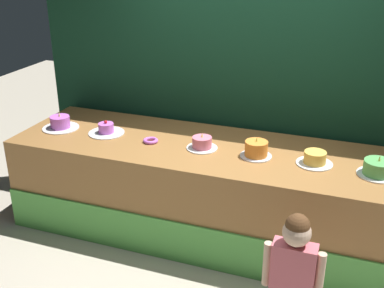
{
  "coord_description": "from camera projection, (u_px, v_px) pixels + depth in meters",
  "views": [
    {
      "loc": [
        1.0,
        -3.18,
        2.58
      ],
      "look_at": [
        -0.28,
        0.33,
        0.98
      ],
      "focal_mm": 44.57,
      "sensor_mm": 36.0,
      "label": 1
    }
  ],
  "objects": [
    {
      "name": "cake_center_left",
      "position": [
        202.0,
        143.0,
        4.21
      ],
      "size": [
        0.28,
        0.28,
        0.15
      ],
      "color": "white",
      "rests_on": "stage_platform"
    },
    {
      "name": "donut",
      "position": [
        151.0,
        141.0,
        4.35
      ],
      "size": [
        0.14,
        0.14,
        0.03
      ],
      "primitive_type": "torus",
      "color": "#CC66D8",
      "rests_on": "stage_platform"
    },
    {
      "name": "ground_plane",
      "position": [
        210.0,
        268.0,
        4.08
      ],
      "size": [
        12.0,
        12.0,
        0.0
      ],
      "primitive_type": "plane",
      "color": "#BCB29E"
    },
    {
      "name": "cake_far_left",
      "position": [
        60.0,
        123.0,
        4.66
      ],
      "size": [
        0.36,
        0.36,
        0.18
      ],
      "color": "white",
      "rests_on": "stage_platform"
    },
    {
      "name": "stage_platform",
      "position": [
        229.0,
        194.0,
        4.37
      ],
      "size": [
        4.02,
        1.11,
        0.88
      ],
      "color": "#9E6B38",
      "rests_on": "ground_plane"
    },
    {
      "name": "cake_right",
      "position": [
        315.0,
        159.0,
        3.92
      ],
      "size": [
        0.3,
        0.3,
        0.11
      ],
      "color": "white",
      "rests_on": "stage_platform"
    },
    {
      "name": "cake_far_right",
      "position": [
        378.0,
        168.0,
        3.73
      ],
      "size": [
        0.31,
        0.31,
        0.17
      ],
      "color": "white",
      "rests_on": "stage_platform"
    },
    {
      "name": "child_figure",
      "position": [
        294.0,
        264.0,
        3.07
      ],
      "size": [
        0.4,
        0.18,
        1.03
      ],
      "color": "#3F4C8C",
      "rests_on": "ground_plane"
    },
    {
      "name": "curtain_backdrop",
      "position": [
        250.0,
        83.0,
        4.58
      ],
      "size": [
        4.4,
        0.08,
        2.64
      ],
      "primitive_type": "cube",
      "color": "#113823",
      "rests_on": "ground_plane"
    },
    {
      "name": "cake_center_right",
      "position": [
        256.0,
        149.0,
        4.05
      ],
      "size": [
        0.27,
        0.27,
        0.18
      ],
      "color": "silver",
      "rests_on": "stage_platform"
    },
    {
      "name": "cake_left",
      "position": [
        106.0,
        130.0,
        4.55
      ],
      "size": [
        0.34,
        0.34,
        0.13
      ],
      "color": "white",
      "rests_on": "stage_platform"
    }
  ]
}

